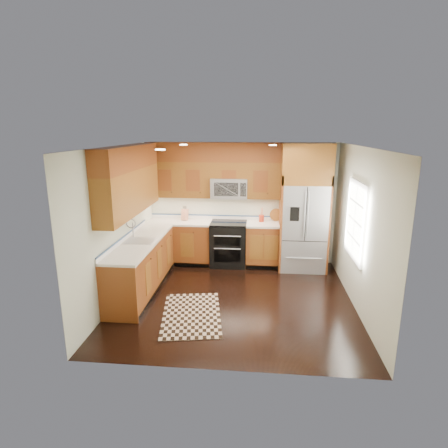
# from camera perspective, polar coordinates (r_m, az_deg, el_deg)

# --- Properties ---
(ground) EXTENTS (4.00, 4.00, 0.00)m
(ground) POSITION_cam_1_polar(r_m,az_deg,el_deg) (6.64, 1.65, -11.30)
(ground) COLOR black
(ground) RESTS_ON ground
(wall_back) EXTENTS (4.00, 0.02, 2.60)m
(wall_back) POSITION_cam_1_polar(r_m,az_deg,el_deg) (8.14, 2.68, 3.19)
(wall_back) COLOR beige
(wall_back) RESTS_ON ground
(wall_left) EXTENTS (0.02, 4.00, 2.60)m
(wall_left) POSITION_cam_1_polar(r_m,az_deg,el_deg) (6.62, -15.80, 0.05)
(wall_left) COLOR beige
(wall_left) RESTS_ON ground
(wall_right) EXTENTS (0.02, 4.00, 2.60)m
(wall_right) POSITION_cam_1_polar(r_m,az_deg,el_deg) (6.38, 19.95, -0.81)
(wall_right) COLOR beige
(wall_right) RESTS_ON ground
(window) EXTENTS (0.04, 1.10, 1.30)m
(window) POSITION_cam_1_polar(r_m,az_deg,el_deg) (6.54, 19.41, 0.50)
(window) COLOR white
(window) RESTS_ON ground
(base_cabinets) EXTENTS (2.85, 3.00, 0.90)m
(base_cabinets) POSITION_cam_1_polar(r_m,az_deg,el_deg) (7.46, -7.35, -4.72)
(base_cabinets) COLOR brown
(base_cabinets) RESTS_ON ground
(countertop) EXTENTS (2.86, 3.01, 0.04)m
(countertop) POSITION_cam_1_polar(r_m,az_deg,el_deg) (7.40, -6.20, -1.03)
(countertop) COLOR white
(countertop) RESTS_ON base_cabinets
(upper_cabinets) EXTENTS (2.85, 3.00, 1.15)m
(upper_cabinets) POSITION_cam_1_polar(r_m,az_deg,el_deg) (7.28, -6.80, 7.55)
(upper_cabinets) COLOR brown
(upper_cabinets) RESTS_ON ground
(range) EXTENTS (0.76, 0.67, 0.95)m
(range) POSITION_cam_1_polar(r_m,az_deg,el_deg) (8.04, 0.70, -3.06)
(range) COLOR black
(range) RESTS_ON ground
(microwave) EXTENTS (0.76, 0.40, 0.42)m
(microwave) POSITION_cam_1_polar(r_m,az_deg,el_deg) (7.89, 0.81, 5.51)
(microwave) COLOR #B2B2B7
(microwave) RESTS_ON ground
(refrigerator) EXTENTS (0.98, 0.75, 2.60)m
(refrigerator) POSITION_cam_1_polar(r_m,az_deg,el_deg) (7.82, 12.11, 2.44)
(refrigerator) COLOR #B2B2B7
(refrigerator) RESTS_ON ground
(sink_faucet) EXTENTS (0.54, 0.44, 0.37)m
(sink_faucet) POSITION_cam_1_polar(r_m,az_deg,el_deg) (6.82, -12.87, -2.04)
(sink_faucet) COLOR #B2B2B7
(sink_faucet) RESTS_ON countertop
(rug) EXTENTS (1.13, 1.63, 0.01)m
(rug) POSITION_cam_1_polar(r_m,az_deg,el_deg) (6.15, -4.96, -13.53)
(rug) COLOR black
(rug) RESTS_ON ground
(knife_block) EXTENTS (0.13, 0.17, 0.31)m
(knife_block) POSITION_cam_1_polar(r_m,az_deg,el_deg) (8.17, -5.99, 1.48)
(knife_block) COLOR tan
(knife_block) RESTS_ON countertop
(utensil_crock) EXTENTS (0.14, 0.14, 0.30)m
(utensil_crock) POSITION_cam_1_polar(r_m,az_deg,el_deg) (8.02, 5.73, 1.09)
(utensil_crock) COLOR #AA2B14
(utensil_crock) RESTS_ON countertop
(cutting_board) EXTENTS (0.31, 0.31, 0.02)m
(cutting_board) POSITION_cam_1_polar(r_m,az_deg,el_deg) (8.15, 7.90, 0.56)
(cutting_board) COLOR brown
(cutting_board) RESTS_ON countertop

